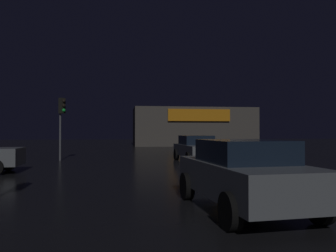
# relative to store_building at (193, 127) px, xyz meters

# --- Properties ---
(ground_plane) EXTENTS (120.00, 120.00, 0.00)m
(ground_plane) POSITION_rel_store_building_xyz_m (-4.80, -27.55, -2.32)
(ground_plane) COLOR black
(store_building) EXTENTS (14.77, 6.98, 4.63)m
(store_building) POSITION_rel_store_building_xyz_m (0.00, 0.00, 0.00)
(store_building) COLOR #4C4742
(store_building) RESTS_ON ground
(traffic_signal_opposite) EXTENTS (0.43, 0.41, 3.75)m
(traffic_signal_opposite) POSITION_rel_store_building_xyz_m (-12.50, -20.76, 0.52)
(traffic_signal_opposite) COLOR #595B60
(traffic_signal_opposite) RESTS_ON ground
(car_near) EXTENTS (2.26, 4.56, 1.51)m
(car_near) POSITION_rel_store_building_xyz_m (-4.63, -22.48, -1.54)
(car_near) COLOR slate
(car_near) RESTS_ON ground
(car_crossing) EXTENTS (2.30, 4.37, 1.56)m
(car_crossing) POSITION_rel_store_building_xyz_m (-6.31, -34.36, -1.50)
(car_crossing) COLOR slate
(car_crossing) RESTS_ON ground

